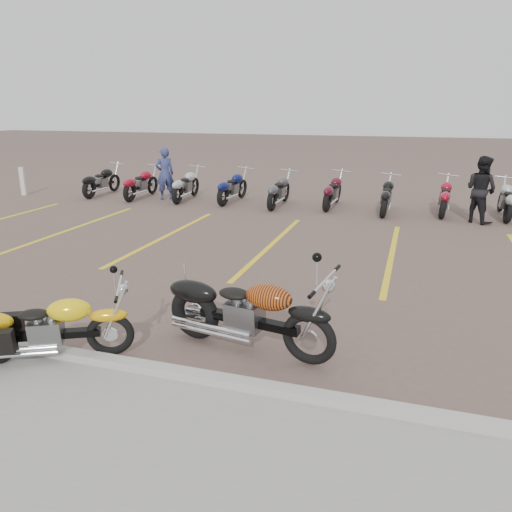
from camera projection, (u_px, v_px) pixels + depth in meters
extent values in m
plane|color=brown|center=(201.00, 309.00, 7.87)|extent=(100.00, 100.00, 0.00)
cube|color=#ADAAA3|center=(134.00, 366.00, 6.03)|extent=(60.00, 0.18, 0.12)
torus|color=black|center=(111.00, 335.00, 6.32)|extent=(0.58, 0.36, 0.59)
cube|color=black|center=(52.00, 335.00, 6.20)|extent=(1.11, 0.63, 0.09)
cube|color=slate|center=(48.00, 331.00, 6.18)|extent=(0.47, 0.42, 0.31)
ellipsoid|color=yellow|center=(71.00, 309.00, 6.15)|extent=(0.61, 0.50, 0.27)
ellipsoid|color=black|center=(35.00, 314.00, 6.09)|extent=(0.43, 0.37, 0.11)
torus|color=black|center=(310.00, 340.00, 6.08)|extent=(0.71, 0.24, 0.70)
torus|color=black|center=(196.00, 314.00, 6.82)|extent=(0.76, 0.31, 0.74)
cube|color=black|center=(250.00, 322.00, 6.43)|extent=(1.40, 0.37, 0.11)
cube|color=slate|center=(246.00, 316.00, 6.43)|extent=(0.50, 0.40, 0.37)
ellipsoid|color=black|center=(271.00, 298.00, 6.18)|extent=(0.67, 0.45, 0.32)
ellipsoid|color=black|center=(236.00, 294.00, 6.42)|extent=(0.46, 0.35, 0.13)
imported|color=navy|center=(165.00, 174.00, 16.97)|extent=(0.75, 0.74, 1.75)
imported|color=black|center=(481.00, 190.00, 13.53)|extent=(1.11, 1.10, 1.81)
cube|color=silver|center=(23.00, 181.00, 17.88)|extent=(0.19, 0.19, 1.00)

